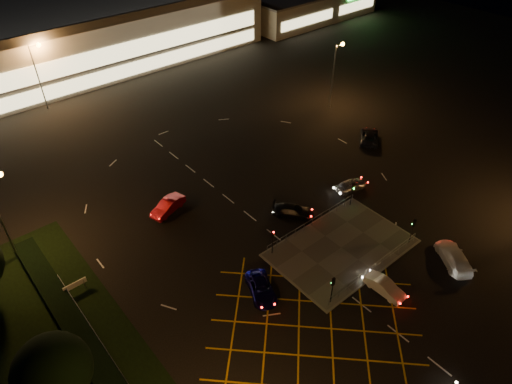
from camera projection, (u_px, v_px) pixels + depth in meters
ground at (314, 247)px, 47.21m from camera, size 180.00×180.00×0.00m
pedestrian_island at (341, 248)px, 46.98m from camera, size 14.00×9.00×0.12m
grass_verge at (16, 364)px, 36.64m from camera, size 18.00×30.00×0.08m
hedge at (75, 327)px, 38.89m from camera, size 2.00×26.00×1.00m
supermarket at (67, 37)px, 81.36m from camera, size 72.00×26.50×10.50m
retail_unit_a at (286, 10)px, 101.12m from camera, size 18.80×14.80×6.35m
streetlight_nw at (1, 206)px, 42.12m from camera, size 1.78×0.56×10.03m
streetlight_ne at (336, 67)px, 67.62m from camera, size 1.78×0.56×10.03m
streetlight_far_left at (38, 68)px, 67.32m from camera, size 1.78×0.56×10.03m
streetlight_far_right at (242, 12)px, 88.78m from camera, size 1.78×0.56×10.03m
signal_sw at (333, 285)px, 40.11m from camera, size 0.28×0.30×3.15m
signal_se at (413, 226)px, 46.19m from camera, size 0.28×0.30×3.15m
signal_nw at (273, 237)px, 44.94m from camera, size 0.28×0.30×3.15m
signal_ne at (353, 189)px, 51.01m from camera, size 0.28×0.30×3.15m
tree_e at (53, 371)px, 31.19m from camera, size 5.40×5.40×7.35m
car_queue_white at (385, 287)px, 42.16m from camera, size 1.49×4.03×1.32m
car_left_blue at (261, 289)px, 42.02m from camera, size 3.75×5.06×1.28m
car_far_dkgrey at (293, 211)px, 50.69m from camera, size 4.40×4.75×1.34m
car_right_silver at (351, 185)px, 54.41m from camera, size 4.23×2.31×1.37m
car_circ_red at (168, 206)px, 51.23m from camera, size 4.77×2.86×1.49m
car_east_grey at (369, 136)px, 63.20m from camera, size 5.55×5.05×1.44m
car_approach_white at (454, 257)px, 45.01m from camera, size 4.75×5.57×1.53m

